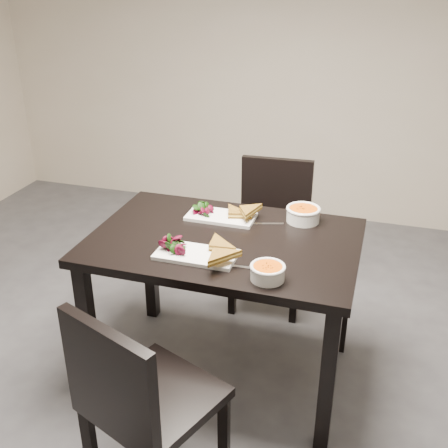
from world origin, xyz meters
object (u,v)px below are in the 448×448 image
plate_near (196,255)px  chair_near (138,399)px  table (224,257)px  plate_far (221,217)px  soup_bowl_far (303,213)px  soup_bowl_near (268,271)px  chair_far (272,224)px

plate_near → chair_near: bearing=-91.3°
chair_near → plate_near: bearing=110.3°
table → plate_far: size_ratio=3.65×
plate_far → soup_bowl_far: bearing=12.3°
soup_bowl_near → soup_bowl_far: 0.57m
chair_near → plate_near: size_ratio=2.49×
chair_far → plate_far: bearing=-107.1°
chair_near → table: bearing=106.1°
chair_far → soup_bowl_far: bearing=-66.0°
chair_near → soup_bowl_far: bearing=91.7°
table → plate_near: plate_near is taller
chair_near → soup_bowl_far: size_ratio=5.19×
chair_near → soup_bowl_far: (0.38, 1.06, 0.31)m
plate_near → plate_far: same height
table → plate_far: 0.24m
soup_bowl_near → plate_near: bearing=164.7°
table → chair_far: chair_far is taller
plate_far → soup_bowl_far: size_ratio=2.01×
chair_far → plate_near: bearing=-100.5°
chair_near → soup_bowl_near: chair_near is taller
chair_near → plate_near: (0.01, 0.58, 0.27)m
soup_bowl_near → plate_far: bearing=125.3°
plate_near → soup_bowl_near: 0.34m
soup_bowl_far → table: bearing=-137.6°
chair_far → soup_bowl_near: (0.20, -1.05, 0.30)m
chair_near → chair_far: size_ratio=1.00×
soup_bowl_far → plate_near: bearing=-127.6°
plate_near → soup_bowl_far: size_ratio=2.08×
chair_far → plate_far: chair_far is taller
table → soup_bowl_far: size_ratio=7.32×
chair_far → soup_bowl_far: size_ratio=5.19×
plate_near → soup_bowl_far: bearing=52.4°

